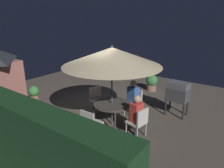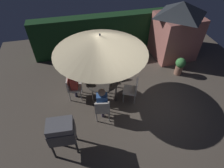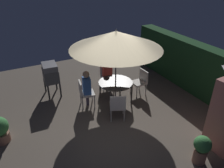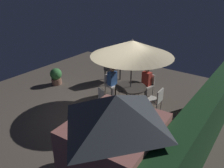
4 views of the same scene
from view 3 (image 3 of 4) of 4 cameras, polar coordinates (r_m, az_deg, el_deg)
ground_plane at (r=6.72m, az=1.14°, el=-9.88°), size 11.00×11.00×0.00m
hedge_backdrop at (r=8.26m, az=23.19°, el=2.75°), size 7.27×0.55×1.79m
patio_table at (r=7.36m, az=0.94°, el=0.09°), size 1.16×1.16×0.73m
patio_umbrella at (r=6.76m, az=1.05°, el=11.52°), size 2.93×2.93×2.52m
bbq_grill at (r=7.96m, az=-15.88°, el=2.73°), size 0.73×0.54×1.20m
chair_near_shed at (r=8.33m, az=-1.42°, el=2.57°), size 0.53×0.53×0.90m
chair_far_side at (r=7.22m, az=-7.25°, el=-2.07°), size 0.54×0.54×0.90m
chair_toward_hedge at (r=6.51m, az=1.49°, el=-5.61°), size 0.61×0.61×0.90m
chair_toward_house at (r=7.94m, az=7.54°, el=0.94°), size 0.47×0.48×0.90m
potted_plant_by_shed at (r=5.69m, az=22.48°, el=-15.41°), size 0.40×0.40×0.77m
person_in_red at (r=8.14m, az=-1.27°, el=3.97°), size 0.29×0.37×1.26m
person_in_blue at (r=7.10m, az=-6.70°, el=-0.15°), size 0.38×0.30×1.26m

